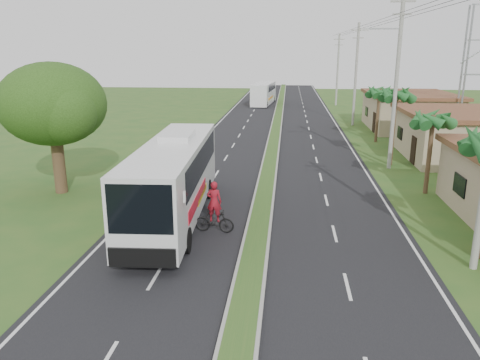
# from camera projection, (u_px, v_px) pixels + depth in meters

# --- Properties ---
(ground) EXTENTS (180.00, 180.00, 0.00)m
(ground) POSITION_uv_depth(u_px,v_px,m) (249.00, 282.00, 16.96)
(ground) COLOR #2B541F
(ground) RESTS_ON ground
(road_asphalt) EXTENTS (14.00, 160.00, 0.02)m
(road_asphalt) POSITION_uv_depth(u_px,v_px,m) (271.00, 159.00, 36.13)
(road_asphalt) COLOR black
(road_asphalt) RESTS_ON ground
(median_strip) EXTENTS (1.20, 160.00, 0.18)m
(median_strip) POSITION_uv_depth(u_px,v_px,m) (271.00, 158.00, 36.10)
(median_strip) COLOR gray
(median_strip) RESTS_ON ground
(lane_edge_left) EXTENTS (0.12, 160.00, 0.01)m
(lane_edge_left) POSITION_uv_depth(u_px,v_px,m) (186.00, 157.00, 36.79)
(lane_edge_left) COLOR silver
(lane_edge_left) RESTS_ON ground
(lane_edge_right) EXTENTS (0.12, 160.00, 0.01)m
(lane_edge_right) POSITION_uv_depth(u_px,v_px,m) (359.00, 161.00, 35.47)
(lane_edge_right) COLOR silver
(lane_edge_right) RESTS_ON ground
(shop_mid) EXTENTS (7.60, 10.60, 3.67)m
(shop_mid) POSITION_uv_depth(u_px,v_px,m) (453.00, 134.00, 36.18)
(shop_mid) COLOR tan
(shop_mid) RESTS_ON ground
(shop_far) EXTENTS (8.60, 11.60, 3.82)m
(shop_far) POSITION_uv_depth(u_px,v_px,m) (409.00, 111.00, 49.58)
(shop_far) COLOR tan
(shop_far) RESTS_ON ground
(palm_verge_b) EXTENTS (2.40, 2.40, 5.05)m
(palm_verge_b) POSITION_uv_depth(u_px,v_px,m) (433.00, 119.00, 26.37)
(palm_verge_b) COLOR #473321
(palm_verge_b) RESTS_ON ground
(palm_verge_c) EXTENTS (2.40, 2.40, 5.85)m
(palm_verge_c) POSITION_uv_depth(u_px,v_px,m) (396.00, 94.00, 32.94)
(palm_verge_c) COLOR #473321
(palm_verge_c) RESTS_ON ground
(palm_verge_d) EXTENTS (2.40, 2.40, 5.25)m
(palm_verge_d) POSITION_uv_depth(u_px,v_px,m) (379.00, 92.00, 41.67)
(palm_verge_d) COLOR #473321
(palm_verge_d) RESTS_ON ground
(shade_tree) EXTENTS (6.30, 6.00, 7.54)m
(shade_tree) POSITION_uv_depth(u_px,v_px,m) (51.00, 107.00, 26.41)
(shade_tree) COLOR #473321
(shade_tree) RESTS_ON ground
(utility_pole_b) EXTENTS (3.20, 0.28, 12.00)m
(utility_pole_b) POSITION_uv_depth(u_px,v_px,m) (396.00, 79.00, 31.71)
(utility_pole_b) COLOR gray
(utility_pole_b) RESTS_ON ground
(utility_pole_c) EXTENTS (1.60, 0.28, 11.00)m
(utility_pole_c) POSITION_uv_depth(u_px,v_px,m) (356.00, 74.00, 51.03)
(utility_pole_c) COLOR gray
(utility_pole_c) RESTS_ON ground
(utility_pole_d) EXTENTS (1.60, 0.28, 10.50)m
(utility_pole_d) POSITION_uv_depth(u_px,v_px,m) (338.00, 69.00, 70.27)
(utility_pole_d) COLOR gray
(utility_pole_d) RESTS_ON ground
(coach_bus_main) EXTENTS (3.28, 12.83, 4.11)m
(coach_bus_main) POSITION_uv_depth(u_px,v_px,m) (174.00, 175.00, 22.81)
(coach_bus_main) COLOR silver
(coach_bus_main) RESTS_ON ground
(coach_bus_far) EXTENTS (3.39, 11.45, 3.29)m
(coach_bus_far) POSITION_uv_depth(u_px,v_px,m) (264.00, 92.00, 72.52)
(coach_bus_far) COLOR white
(coach_bus_far) RESTS_ON ground
(motorcyclist) EXTENTS (1.88, 0.70, 2.45)m
(motorcyclist) POSITION_uv_depth(u_px,v_px,m) (214.00, 214.00, 21.35)
(motorcyclist) COLOR black
(motorcyclist) RESTS_ON ground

